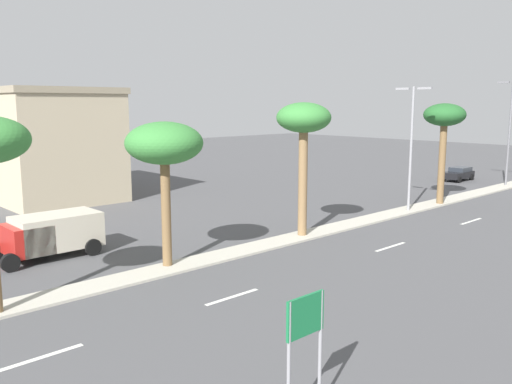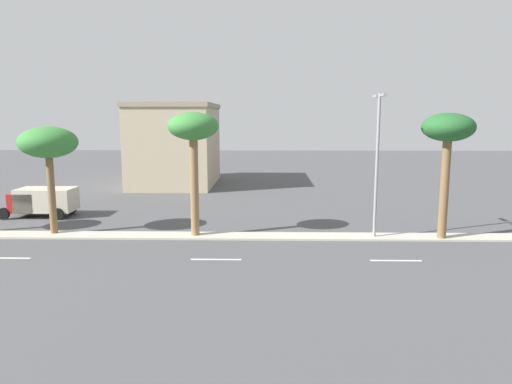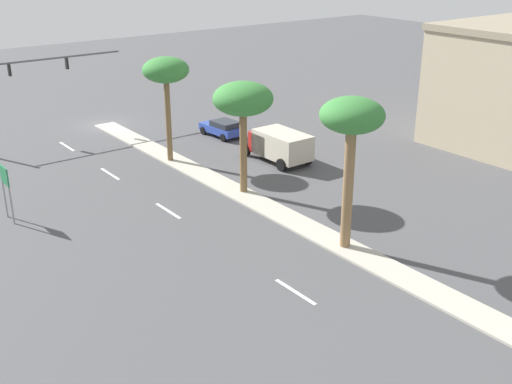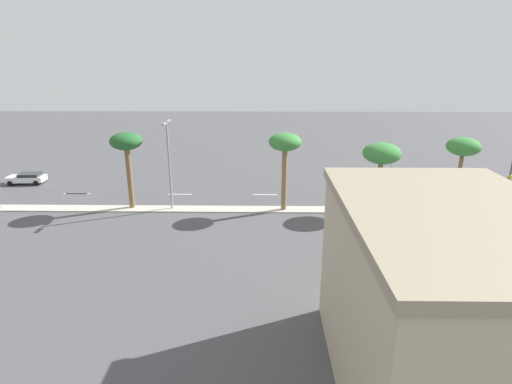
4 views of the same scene
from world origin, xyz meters
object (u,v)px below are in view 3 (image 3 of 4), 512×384
at_px(palm_tree_mid, 166,72).
at_px(box_truck, 279,144).
at_px(sedan_blue_center, 223,128).
at_px(palm_tree_center, 243,101).
at_px(directional_road_sign, 5,182).
at_px(palm_tree_leading, 352,122).

height_order(palm_tree_mid, box_truck, palm_tree_mid).
height_order(palm_tree_mid, sedan_blue_center, palm_tree_mid).
xyz_separation_m(palm_tree_center, sedan_blue_center, (-5.98, -11.16, -5.30)).
bearing_deg(palm_tree_center, directional_road_sign, -19.40).
bearing_deg(palm_tree_mid, palm_tree_leading, 91.09).
xyz_separation_m(palm_tree_mid, palm_tree_leading, (-0.34, 17.72, 0.30)).
bearing_deg(palm_tree_leading, box_truck, -114.88).
relative_size(palm_tree_mid, sedan_blue_center, 1.89).
bearing_deg(box_truck, sedan_blue_center, -91.89).
relative_size(palm_tree_mid, palm_tree_center, 1.06).
relative_size(palm_tree_leading, box_truck, 1.46).
relative_size(palm_tree_center, palm_tree_leading, 0.89).
bearing_deg(palm_tree_mid, box_truck, 143.96).
distance_m(palm_tree_center, palm_tree_leading, 9.56).
height_order(palm_tree_leading, box_truck, palm_tree_leading).
height_order(directional_road_sign, sedan_blue_center, directional_road_sign).
distance_m(sedan_blue_center, box_truck, 7.64).
distance_m(palm_tree_mid, palm_tree_leading, 17.72).
bearing_deg(palm_tree_leading, palm_tree_center, -91.97).
distance_m(palm_tree_mid, sedan_blue_center, 9.32).
relative_size(palm_tree_center, sedan_blue_center, 1.78).
xyz_separation_m(palm_tree_mid, box_truck, (-6.40, 4.65, -5.27)).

